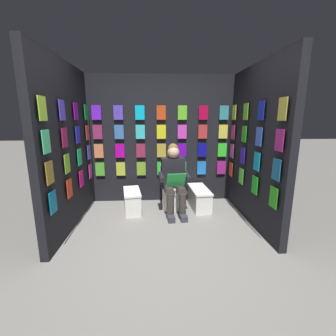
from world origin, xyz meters
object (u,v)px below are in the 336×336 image
toilet (172,190)px  comic_longbox_near (199,198)px  person_reading (174,179)px  comic_longbox_far (132,201)px

toilet → comic_longbox_near: 0.52m
person_reading → comic_longbox_near: bearing=-163.1°
toilet → person_reading: person_reading is taller
toilet → comic_longbox_far: 0.74m
person_reading → comic_longbox_far: person_reading is taller
person_reading → comic_longbox_near: 0.66m
comic_longbox_near → person_reading: bearing=17.8°
toilet → person_reading: (-0.01, 0.23, 0.27)m
toilet → person_reading: bearing=89.5°
person_reading → toilet: bearing=-90.5°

